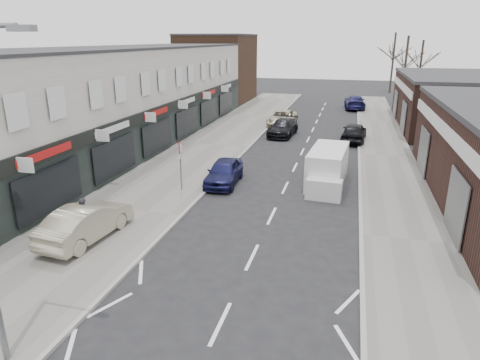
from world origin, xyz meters
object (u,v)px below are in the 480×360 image
Objects in this scene: white_van at (327,168)px; warning_sign at (181,151)px; parked_car_right_b at (354,132)px; parked_car_right_c at (355,102)px; pedestrian at (84,216)px; parked_car_left_a at (224,172)px; parked_car_left_c at (282,118)px; parked_car_right_a at (332,158)px; parked_car_left_b at (283,128)px; sedan_on_pavement at (86,222)px.

warning_sign is at bearing -152.72° from white_van.
parked_car_right_b is 16.78m from parked_car_right_c.
parked_car_left_a is (3.51, 7.87, -0.23)m from pedestrian.
warning_sign is 1.70× the size of pedestrian.
parked_car_left_c is 13.81m from parked_car_right_a.
pedestrian is 0.37× the size of parked_car_right_a.
parked_car_left_c reaches higher than parked_car_left_a.
white_van is 27.87m from parked_car_right_c.
warning_sign is at bearing -97.11° from parked_car_left_b.
parked_car_left_c is 13.49m from parked_car_right_c.
white_van is 3.32× the size of pedestrian.
parked_car_right_b is at bearing 86.55° from parked_car_right_c.
parked_car_right_a is (5.60, 4.40, 0.03)m from parked_car_left_a.
parked_car_left_c is 8.08m from parked_car_right_b.
parked_car_left_c is at bearing 103.92° from parked_car_left_b.
white_van is 1.22× the size of sedan_on_pavement.
pedestrian reaches higher than parked_car_right_b.
parked_car_right_c reaches higher than sedan_on_pavement.
warning_sign is at bearing 70.91° from parked_car_right_c.
sedan_on_pavement is at bearing -97.83° from parked_car_left_c.
parked_car_left_a is at bearing -106.01° from sedan_on_pavement.
white_van is 12.60m from parked_car_left_b.
warning_sign is 0.50× the size of parked_car_right_c.
parked_car_left_b is (2.96, 14.92, -1.53)m from warning_sign.
white_van is 11.14m from parked_car_right_b.
white_van reaches higher than parked_car_right_a.
white_van reaches higher than parked_car_left_c.
parked_car_right_c is (10.11, 37.30, -0.06)m from sedan_on_pavement.
pedestrian is at bearing -106.16° from warning_sign.
sedan_on_pavement is (-1.45, -6.37, -1.37)m from warning_sign.
sedan_on_pavement is 25.70m from parked_car_left_c.
parked_car_left_c is at bearing -97.48° from pedestrian.
parked_car_right_a is 0.98× the size of parked_car_right_b.
parked_car_right_c is at bearing 62.04° from parked_car_left_c.
sedan_on_pavement is at bearing -128.41° from white_van.
parked_car_right_c is at bearing -85.71° from parked_car_right_b.
pedestrian is 0.39× the size of parked_car_left_a.
warning_sign is 2.95m from parked_car_left_a.
pedestrian is 25.42m from parked_car_left_c.
parked_car_right_c reaches higher than parked_car_right_b.
parked_car_left_c is (3.69, 25.43, -0.14)m from sedan_on_pavement.
white_van is 0.98× the size of parked_car_right_c.
parked_car_left_a is at bearing 46.04° from warning_sign.
parked_car_left_b is at bearing -101.11° from pedestrian.
pedestrian is 21.49m from parked_car_left_b.
parked_car_right_a is at bearing 84.96° from parked_car_right_b.
parked_car_right_b is at bearing -3.65° from parked_car_left_b.
warning_sign reaches higher than sedan_on_pavement.
parked_car_left_c is at bearing -92.89° from sedan_on_pavement.
sedan_on_pavement reaches higher than parked_car_left_b.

